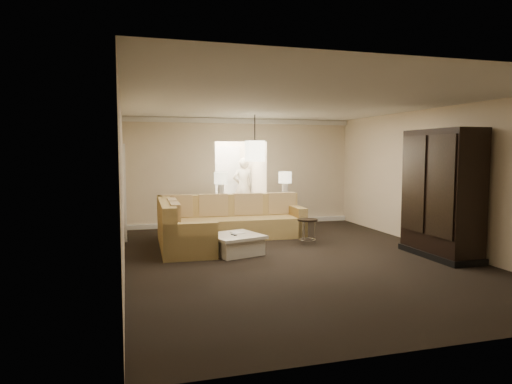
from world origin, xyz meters
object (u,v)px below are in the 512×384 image
object	(u,v)px
armoire	(441,196)
console_table	(253,210)
coffee_table	(235,244)
drink_table	(307,226)
person	(243,184)
sectional_sofa	(218,224)

from	to	relation	value
armoire	console_table	bearing A→B (deg)	122.78
coffee_table	console_table	world-z (taller)	console_table
drink_table	person	bearing A→B (deg)	93.11
armoire	drink_table	size ratio (longest dim) A/B	4.42
sectional_sofa	console_table	distance (m)	1.78
sectional_sofa	coffee_table	bearing A→B (deg)	-84.48
coffee_table	drink_table	size ratio (longest dim) A/B	2.19
coffee_table	armoire	bearing A→B (deg)	-19.56
armoire	sectional_sofa	bearing A→B (deg)	145.47
console_table	sectional_sofa	bearing A→B (deg)	-125.97
person	coffee_table	bearing A→B (deg)	82.13
drink_table	armoire	bearing A→B (deg)	-42.80
coffee_table	armoire	xyz separation A→B (m)	(3.58, -1.27, 0.93)
console_table	drink_table	size ratio (longest dim) A/B	4.04
coffee_table	drink_table	world-z (taller)	drink_table
sectional_sofa	console_table	xyz separation A→B (m)	(1.18, 1.34, 0.10)
armoire	person	xyz separation A→B (m)	(-2.14, 6.20, -0.15)
console_table	drink_table	bearing A→B (deg)	-69.09
console_table	armoire	distance (m)	4.63
coffee_table	console_table	bearing A→B (deg)	67.05
armoire	person	size ratio (longest dim) A/B	1.20
sectional_sofa	person	size ratio (longest dim) A/B	1.70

